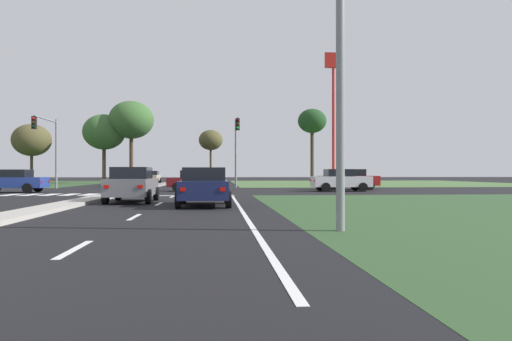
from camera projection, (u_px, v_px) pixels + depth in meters
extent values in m
plane|color=black|center=(134.00, 191.00, 34.07)|extent=(200.00, 200.00, 0.00)
cube|color=#476B38|center=(370.00, 183.00, 60.57)|extent=(35.00, 35.00, 0.01)
cube|color=#ADA89E|center=(30.00, 212.00, 15.14)|extent=(1.20, 22.00, 0.14)
cube|color=gray|center=(169.00, 183.00, 58.99)|extent=(1.20, 36.00, 0.14)
cube|color=silver|center=(74.00, 249.00, 8.27)|extent=(0.14, 2.00, 0.01)
cube|color=silver|center=(134.00, 217.00, 14.25)|extent=(0.14, 2.00, 0.01)
cube|color=silver|center=(159.00, 204.00, 20.23)|extent=(0.14, 2.00, 0.01)
cube|color=silver|center=(172.00, 197.00, 26.21)|extent=(0.14, 2.00, 0.01)
cube|color=silver|center=(242.00, 210.00, 16.69)|extent=(0.14, 24.00, 0.01)
cube|color=silver|center=(179.00, 196.00, 27.41)|extent=(6.40, 0.50, 0.01)
cube|color=silver|center=(10.00, 195.00, 28.37)|extent=(0.70, 2.80, 0.01)
cube|color=silver|center=(30.00, 195.00, 28.46)|extent=(0.70, 2.80, 0.01)
cube|color=silver|center=(50.00, 195.00, 28.56)|extent=(0.70, 2.80, 0.01)
cube|color=silver|center=(69.00, 195.00, 28.65)|extent=(0.70, 2.80, 0.01)
cube|color=silver|center=(89.00, 195.00, 28.74)|extent=(0.70, 2.80, 0.01)
cube|color=silver|center=(108.00, 194.00, 28.84)|extent=(0.70, 2.80, 0.01)
cube|color=silver|center=(127.00, 194.00, 28.93)|extent=(0.70, 2.80, 0.01)
cube|color=silver|center=(146.00, 194.00, 29.02)|extent=(0.70, 2.80, 0.01)
cube|color=#BCAD8E|center=(152.00, 178.00, 60.51)|extent=(1.81, 4.52, 0.71)
cube|color=black|center=(152.00, 173.00, 60.66)|extent=(1.60, 2.08, 0.52)
cube|color=red|center=(159.00, 177.00, 62.84)|extent=(0.20, 0.04, 0.14)
cube|color=red|center=(149.00, 177.00, 62.72)|extent=(0.20, 0.04, 0.14)
cylinder|color=black|center=(157.00, 181.00, 59.14)|extent=(0.22, 0.64, 0.64)
cylinder|color=black|center=(143.00, 181.00, 58.99)|extent=(0.22, 0.64, 0.64)
cylinder|color=black|center=(160.00, 180.00, 62.02)|extent=(0.22, 0.64, 0.64)
cylinder|color=black|center=(146.00, 180.00, 61.87)|extent=(0.22, 0.64, 0.64)
cube|color=#161E47|center=(204.00, 189.00, 19.16)|extent=(1.87, 4.34, 0.70)
cube|color=black|center=(204.00, 174.00, 19.02)|extent=(1.65, 2.00, 0.52)
cube|color=red|center=(183.00, 189.00, 16.92)|extent=(0.20, 0.04, 0.14)
cube|color=red|center=(223.00, 189.00, 17.04)|extent=(0.20, 0.04, 0.14)
cylinder|color=black|center=(184.00, 196.00, 20.47)|extent=(0.22, 0.64, 0.64)
cylinder|color=black|center=(227.00, 196.00, 20.62)|extent=(0.22, 0.64, 0.64)
cylinder|color=black|center=(178.00, 200.00, 17.70)|extent=(0.22, 0.64, 0.64)
cylinder|color=black|center=(228.00, 200.00, 17.85)|extent=(0.22, 0.64, 0.64)
cube|color=slate|center=(133.00, 187.00, 21.44)|extent=(1.79, 4.18, 0.75)
cube|color=black|center=(132.00, 173.00, 21.29)|extent=(1.58, 1.92, 0.52)
cube|color=red|center=(106.00, 187.00, 19.28)|extent=(0.20, 0.04, 0.14)
cube|color=red|center=(140.00, 187.00, 19.39)|extent=(0.20, 0.04, 0.14)
cylinder|color=black|center=(118.00, 194.00, 22.70)|extent=(0.22, 0.64, 0.64)
cylinder|color=black|center=(156.00, 194.00, 22.84)|extent=(0.22, 0.64, 0.64)
cylinder|color=black|center=(105.00, 197.00, 20.03)|extent=(0.22, 0.64, 0.64)
cylinder|color=black|center=(148.00, 197.00, 20.18)|extent=(0.22, 0.64, 0.64)
cube|color=silver|center=(341.00, 182.00, 33.96)|extent=(4.12, 1.87, 0.74)
cube|color=black|center=(339.00, 173.00, 33.95)|extent=(1.90, 1.65, 0.52)
cube|color=red|center=(310.00, 180.00, 34.50)|extent=(0.04, 0.20, 0.14)
cube|color=red|center=(314.00, 181.00, 33.09)|extent=(0.04, 0.20, 0.14)
cylinder|color=black|center=(355.00, 186.00, 35.00)|extent=(0.64, 0.22, 0.64)
cylinder|color=black|center=(363.00, 187.00, 33.14)|extent=(0.64, 0.22, 0.64)
cylinder|color=black|center=(320.00, 186.00, 34.79)|extent=(0.64, 0.22, 0.64)
cylinder|color=black|center=(326.00, 187.00, 32.92)|extent=(0.64, 0.22, 0.64)
cube|color=black|center=(130.00, 179.00, 44.46)|extent=(1.84, 4.17, 0.75)
cube|color=black|center=(131.00, 173.00, 44.61)|extent=(1.62, 1.92, 0.52)
cube|color=red|center=(141.00, 178.00, 46.61)|extent=(0.20, 0.04, 0.14)
cube|color=red|center=(127.00, 178.00, 46.50)|extent=(0.20, 0.04, 0.14)
cylinder|color=black|center=(138.00, 184.00, 43.20)|extent=(0.22, 0.64, 0.64)
cylinder|color=black|center=(117.00, 184.00, 43.05)|extent=(0.22, 0.64, 0.64)
cylinder|color=black|center=(143.00, 183.00, 45.86)|extent=(0.22, 0.64, 0.64)
cylinder|color=black|center=(123.00, 183.00, 45.71)|extent=(0.22, 0.64, 0.64)
cube|color=maroon|center=(196.00, 182.00, 34.22)|extent=(4.10, 1.78, 0.66)
cube|color=black|center=(194.00, 174.00, 34.21)|extent=(1.89, 1.57, 0.52)
cube|color=red|center=(168.00, 181.00, 34.72)|extent=(0.04, 0.20, 0.14)
cube|color=red|center=(166.00, 181.00, 33.37)|extent=(0.04, 0.20, 0.14)
cylinder|color=black|center=(214.00, 186.00, 35.21)|extent=(0.64, 0.22, 0.64)
cylinder|color=black|center=(214.00, 187.00, 33.43)|extent=(0.64, 0.22, 0.64)
cylinder|color=black|center=(179.00, 186.00, 34.99)|extent=(0.64, 0.22, 0.64)
cylinder|color=black|center=(177.00, 187.00, 33.22)|extent=(0.64, 0.22, 0.64)
cube|color=navy|center=(11.00, 182.00, 31.78)|extent=(4.41, 1.87, 0.71)
cube|color=black|center=(14.00, 173.00, 31.79)|extent=(2.03, 1.64, 0.52)
cube|color=red|center=(42.00, 182.00, 31.25)|extent=(0.04, 0.20, 0.14)
cube|color=red|center=(49.00, 181.00, 32.67)|extent=(0.04, 0.20, 0.14)
cylinder|color=black|center=(27.00, 188.00, 30.96)|extent=(0.64, 0.22, 0.64)
cylinder|color=black|center=(38.00, 187.00, 32.82)|extent=(0.64, 0.22, 0.64)
cube|color=#A31919|center=(348.00, 181.00, 37.22)|extent=(4.59, 1.75, 0.76)
cube|color=black|center=(350.00, 173.00, 37.24)|extent=(2.11, 1.54, 0.52)
cube|color=red|center=(380.00, 180.00, 36.75)|extent=(0.04, 0.20, 0.14)
cube|color=red|center=(374.00, 180.00, 38.08)|extent=(0.04, 0.20, 0.14)
cylinder|color=black|center=(333.00, 186.00, 36.23)|extent=(0.64, 0.22, 0.64)
cylinder|color=black|center=(327.00, 185.00, 37.97)|extent=(0.64, 0.22, 0.64)
cylinder|color=black|center=(370.00, 186.00, 36.47)|extent=(0.64, 0.22, 0.64)
cylinder|color=black|center=(363.00, 185.00, 38.21)|extent=(0.64, 0.22, 0.64)
cylinder|color=gray|center=(56.00, 154.00, 40.04)|extent=(0.18, 0.18, 5.83)
cylinder|color=gray|center=(46.00, 119.00, 37.62)|extent=(0.12, 4.88, 0.12)
cube|color=black|center=(34.00, 123.00, 35.19)|extent=(0.32, 0.26, 0.95)
sphere|color=red|center=(33.00, 118.00, 35.03)|extent=(0.20, 0.20, 0.20)
sphere|color=#3A2405|center=(33.00, 122.00, 35.03)|extent=(0.20, 0.20, 0.20)
sphere|color=black|center=(33.00, 126.00, 35.03)|extent=(0.20, 0.20, 0.20)
cylinder|color=gray|center=(236.00, 154.00, 41.28)|extent=(0.18, 0.18, 5.97)
cylinder|color=gray|center=(237.00, 120.00, 39.51)|extent=(0.12, 3.58, 0.12)
cube|color=black|center=(238.00, 124.00, 37.73)|extent=(0.32, 0.26, 0.95)
sphere|color=#360503|center=(238.00, 120.00, 37.57)|extent=(0.20, 0.20, 0.20)
sphere|color=#3A2405|center=(238.00, 124.00, 37.57)|extent=(0.20, 0.20, 0.20)
sphere|color=green|center=(238.00, 128.00, 37.57)|extent=(0.20, 0.20, 0.20)
cylinder|color=gray|center=(340.00, 39.00, 10.90)|extent=(0.20, 0.20, 8.86)
cylinder|color=red|center=(333.00, 127.00, 49.79)|extent=(0.28, 0.28, 12.37)
cube|color=red|center=(333.00, 60.00, 49.82)|extent=(1.80, 0.30, 1.60)
torus|color=yellow|center=(329.00, 61.00, 49.96)|extent=(0.96, 0.16, 0.96)
torus|color=yellow|center=(337.00, 61.00, 50.02)|extent=(0.96, 0.16, 0.96)
cylinder|color=#423323|center=(32.00, 167.00, 58.33)|extent=(0.35, 0.35, 4.06)
ellipsoid|color=#4C4728|center=(32.00, 140.00, 58.34)|extent=(4.65, 4.65, 3.95)
cylinder|color=#423323|center=(104.00, 163.00, 58.95)|extent=(0.44, 0.44, 4.97)
ellipsoid|color=#38602D|center=(104.00, 132.00, 58.96)|extent=(5.18, 5.18, 4.40)
cylinder|color=#423323|center=(131.00, 158.00, 58.67)|extent=(0.46, 0.46, 6.36)
ellipsoid|color=#38602D|center=(131.00, 120.00, 58.69)|extent=(5.50, 5.50, 4.67)
cylinder|color=#423323|center=(211.00, 165.00, 63.72)|extent=(0.28, 0.28, 4.83)
ellipsoid|color=#4C4728|center=(211.00, 140.00, 63.74)|extent=(3.22, 3.22, 2.73)
cylinder|color=#423323|center=(312.00, 156.00, 60.21)|extent=(0.45, 0.45, 6.91)
ellipsoid|color=#1E421E|center=(312.00, 121.00, 60.22)|extent=(3.63, 3.63, 3.09)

